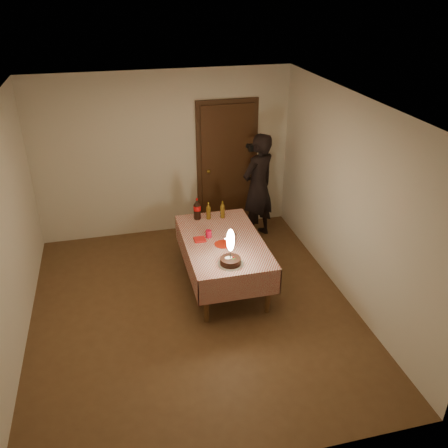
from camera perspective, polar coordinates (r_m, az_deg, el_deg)
The scene contains 12 objects.
ground at distance 6.15m, azimuth -3.68°, elevation -10.25°, with size 4.00×4.50×0.01m, color brown.
room_shell at distance 5.37m, azimuth -4.00°, elevation 4.37°, with size 4.04×4.54×2.62m.
dining_table at distance 6.30m, azimuth -0.11°, elevation -2.67°, with size 1.02×1.72×0.69m.
birthday_cake at distance 5.67m, azimuth 0.78°, elevation -3.73°, with size 0.31×0.31×0.48m.
red_plate at distance 6.15m, azimuth -0.14°, elevation -2.44°, with size 0.22×0.22×0.01m, color #B21D0C.
red_cup at distance 6.30m, azimuth -1.87°, elevation -1.19°, with size 0.08×0.08×0.10m, color red.
clear_cup at distance 6.22m, azimuth 1.15°, elevation -1.60°, with size 0.07×0.07×0.09m, color white.
napkin_stack at distance 6.25m, azimuth -2.92°, elevation -1.88°, with size 0.15×0.15×0.02m, color red.
cola_bottle at distance 6.74m, azimuth -3.26°, elevation 1.81°, with size 0.10×0.10×0.32m.
amber_bottle_left at distance 6.75m, azimuth -1.89°, elevation 1.55°, with size 0.06×0.06×0.26m.
amber_bottle_right at distance 6.78m, azimuth -0.18°, elevation 1.69°, with size 0.06×0.06×0.26m.
photographer at distance 7.43m, azimuth 4.11°, elevation 4.47°, with size 0.75×0.67×1.72m.
Camera 1 is at (-0.78, -4.80, 3.76)m, focal length 38.00 mm.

